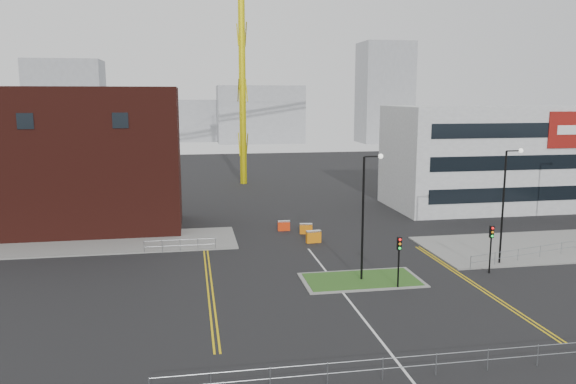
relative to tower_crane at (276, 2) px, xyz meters
The scene contains 27 objects.
ground 63.18m from the tower_crane, 93.36° to the right, with size 200.00×200.00×0.00m, color black.
pavement_left 49.97m from the tower_crane, 123.68° to the right, with size 28.00×8.00×0.12m, color slate.
pavement_right 54.08m from the tower_crane, 66.56° to the right, with size 24.00×10.00×0.12m, color slate.
island_kerb 55.96m from the tower_crane, 91.57° to the right, with size 8.60×4.60×0.08m, color slate.
grass_island 55.95m from the tower_crane, 91.57° to the right, with size 8.00×4.00×0.12m, color #27521B.
brick_building 44.05m from the tower_crane, 132.19° to the right, with size 24.20×10.07×14.24m.
office_block 39.76m from the tower_crane, 47.88° to the right, with size 25.00×12.20×12.00m.
tower_crane is the anchor object (origin of this frame).
streetlamp_island 53.58m from the tower_crane, 91.32° to the right, with size 1.46×0.36×9.18m.
streetlamp_right_near 52.87m from the tower_crane, 76.98° to the right, with size 1.46×0.36×9.18m.
traffic_light_island 56.59m from the tower_crane, 89.26° to the right, with size 0.28×0.33×3.65m.
traffic_light_right 55.47m from the tower_crane, 79.99° to the right, with size 0.28×0.33×3.65m.
railing_front 68.34m from the tower_crane, 93.04° to the right, with size 24.05×0.05×1.10m.
railing_left 49.17m from the tower_crane, 110.18° to the right, with size 6.05×0.05×1.10m.
railing_right 55.26m from the tower_crane, 69.36° to the right, with size 19.05×5.05×1.10m.
centre_line 61.38m from the tower_crane, 93.48° to the right, with size 0.15×30.00×0.01m, color silver.
yellow_left_a 55.60m from the tower_crane, 104.71° to the right, with size 0.12×24.00×0.01m, color gold.
yellow_left_b 55.54m from the tower_crane, 104.36° to the right, with size 0.12×24.00×0.01m, color gold.
yellow_right_a 58.05m from the tower_crane, 83.12° to the right, with size 0.12×20.00×0.01m, color gold.
yellow_right_b 58.08m from the tower_crane, 82.79° to the right, with size 0.12×20.00×0.01m, color gold.
skyline_a 78.09m from the tower_crane, 124.54° to the left, with size 18.00×12.00×22.00m, color gray.
skyline_b 75.68m from the tower_crane, 84.79° to the left, with size 24.00×12.00×16.00m, color gray.
skyline_c 80.76m from the tower_crane, 58.50° to the left, with size 14.00×12.00×28.00m, color gray.
skyline_d 86.32m from the tower_crane, 97.79° to the left, with size 30.00×12.00×12.00m, color gray.
barrier_left 42.53m from the tower_crane, 97.49° to the right, with size 1.19×0.42×0.99m.
barrier_mid 46.36m from the tower_crane, 93.68° to the right, with size 1.37×0.57×1.13m.
barrier_right 43.65m from the tower_crane, 94.03° to the right, with size 1.25×0.56×1.01m.
Camera 1 is at (-9.95, -29.35, 13.17)m, focal length 35.00 mm.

